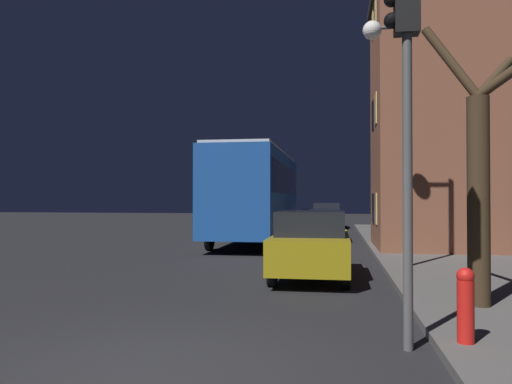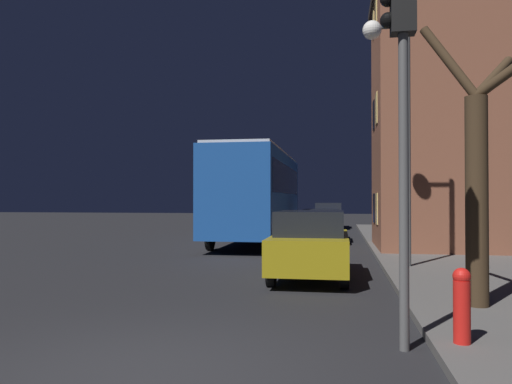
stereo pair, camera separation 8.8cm
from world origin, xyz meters
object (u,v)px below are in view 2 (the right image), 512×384
(bus, at_px, (258,190))
(car_far_lane, at_px, (329,215))
(car_near_lane, at_px, (311,244))
(streetlamp, at_px, (390,85))
(car_mid_lane, at_px, (322,224))
(bare_tree, at_px, (481,166))
(traffic_light, at_px, (401,73))
(fire_hydrant, at_px, (462,304))

(bus, relative_size, car_far_lane, 2.21)
(bus, bearing_deg, car_near_lane, -73.06)
(streetlamp, distance_m, bus, 9.24)
(bus, bearing_deg, car_mid_lane, 23.83)
(car_mid_lane, height_order, car_far_lane, car_far_lane)
(car_near_lane, bearing_deg, bare_tree, -47.05)
(bare_tree, bearing_deg, streetlamp, 101.43)
(streetlamp, distance_m, bare_tree, 5.49)
(traffic_light, xyz_separation_m, car_mid_lane, (-1.53, 15.74, -2.65))
(bare_tree, distance_m, car_far_lane, 24.14)
(car_far_lane, bearing_deg, streetlamp, -83.95)
(streetlamp, distance_m, car_near_lane, 4.79)
(bus, relative_size, fire_hydrant, 11.43)
(car_far_lane, bearing_deg, traffic_light, -86.78)
(bare_tree, height_order, bus, bare_tree)
(car_near_lane, bearing_deg, traffic_light, -75.31)
(streetlamp, distance_m, fire_hydrant, 8.26)
(bus, relative_size, car_mid_lane, 2.23)
(streetlamp, bearing_deg, bare_tree, -78.57)
(traffic_light, distance_m, car_far_lane, 26.32)
(streetlamp, distance_m, car_mid_lane, 9.80)
(traffic_light, xyz_separation_m, bus, (-4.20, 14.56, -1.15))
(car_near_lane, bearing_deg, car_far_lane, 90.14)
(bare_tree, bearing_deg, car_mid_lane, 102.78)
(bare_tree, relative_size, car_far_lane, 1.01)
(car_near_lane, height_order, car_mid_lane, car_near_lane)
(car_far_lane, bearing_deg, car_mid_lane, -90.34)
(car_mid_lane, bearing_deg, bus, -156.17)
(streetlamp, distance_m, traffic_light, 7.24)
(bare_tree, xyz_separation_m, car_near_lane, (-2.94, 3.16, -1.58))
(bus, xyz_separation_m, car_far_lane, (2.73, 11.60, -1.42))
(streetlamp, xyz_separation_m, car_near_lane, (-1.97, -1.66, -4.04))
(bus, height_order, car_near_lane, bus)
(car_far_lane, bearing_deg, fire_hydrant, -85.27)
(traffic_light, xyz_separation_m, fire_hydrant, (0.69, -0.01, -2.81))
(traffic_light, xyz_separation_m, car_far_lane, (-1.47, 26.16, -2.57))
(streetlamp, distance_m, car_far_lane, 19.60)
(streetlamp, relative_size, bus, 0.62)
(traffic_light, distance_m, bus, 15.19)
(car_far_lane, relative_size, fire_hydrant, 5.17)
(car_mid_lane, distance_m, fire_hydrant, 15.90)
(car_mid_lane, distance_m, car_far_lane, 10.42)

